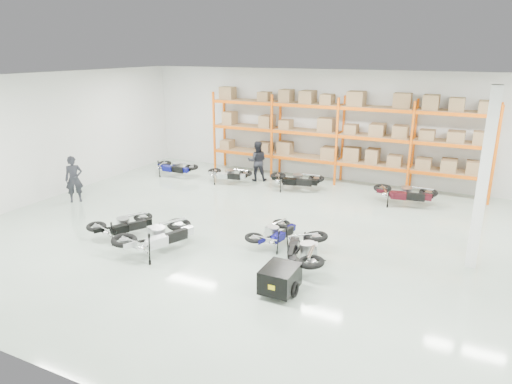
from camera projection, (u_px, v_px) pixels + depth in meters
The scene contains 14 objects.
room at pixel (276, 163), 12.66m from camera, with size 18.00×18.00×18.00m.
pallet_rack at pixel (340, 128), 18.19m from camera, with size 11.28×0.98×3.62m.
structural_column at pixel (483, 181), 10.92m from camera, with size 0.25×0.25×4.50m, color white.
moto_blue_centre at pixel (274, 229), 12.66m from camera, with size 0.70×1.57×0.96m, color #0A0855, non-canonical shape.
moto_silver_left at pixel (157, 231), 12.19m from camera, with size 0.89×2.01×1.23m, color #AEAFB5, non-canonical shape.
moto_black_far_left at pixel (122, 221), 13.20m from camera, with size 0.74×1.67×1.02m, color black, non-canonical shape.
moto_touring_right at pixel (305, 244), 11.48m from camera, with size 0.83×1.87×1.14m, color black, non-canonical shape.
trailer at pixel (280, 279), 10.16m from camera, with size 0.81×1.53×0.64m.
moto_back_a at pixel (175, 164), 19.61m from camera, with size 0.77×1.73×1.06m, color navy, non-canonical shape.
moto_back_b at pixel (228, 171), 18.60m from camera, with size 0.72×1.63×0.99m, color #A7ABB0, non-canonical shape.
moto_back_c at pixel (296, 176), 17.66m from camera, with size 0.81×1.83×1.12m, color black, non-canonical shape.
moto_back_d at pixel (405, 189), 15.95m from camera, with size 0.83×1.87×1.14m, color #3D0C14, non-canonical shape.
person_left at pixel (74, 179), 16.26m from camera, with size 0.61×0.40×1.66m, color #212229.
person_back at pixel (257, 161), 18.88m from camera, with size 0.81×0.63×1.67m, color black.
Camera 1 is at (4.89, -11.32, 5.26)m, focal length 32.00 mm.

